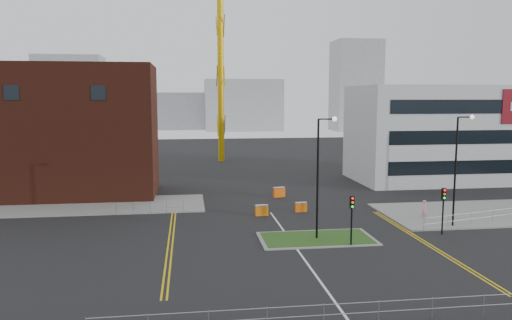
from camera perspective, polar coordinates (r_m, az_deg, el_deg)
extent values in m
plane|color=black|center=(30.32, 7.12, -13.31)|extent=(200.00, 200.00, 0.00)
cube|color=slate|center=(52.06, -21.65, -4.98)|extent=(28.00, 8.00, 0.12)
cube|color=slate|center=(51.89, 27.13, -5.31)|extent=(24.00, 10.00, 0.12)
cube|color=slate|center=(38.14, 6.94, -8.91)|extent=(8.60, 4.60, 0.08)
cube|color=#204316|center=(38.13, 6.94, -8.88)|extent=(8.00, 4.00, 0.12)
cube|color=#4B1D12|center=(56.93, -20.54, 3.13)|extent=(18.00, 10.00, 14.00)
cube|color=black|center=(53.05, -26.18, 6.92)|extent=(1.40, 0.10, 1.40)
cube|color=black|center=(51.12, -17.57, 7.34)|extent=(1.40, 0.10, 1.40)
cube|color=silver|center=(68.33, 21.57, 2.86)|extent=(25.00, 12.00, 12.00)
cube|color=black|center=(63.52, 24.07, -0.74)|extent=(22.00, 0.10, 1.60)
cube|color=black|center=(63.17, 24.23, 2.41)|extent=(22.00, 0.10, 1.60)
cube|color=black|center=(63.01, 24.40, 5.58)|extent=(22.00, 0.10, 1.60)
cylinder|color=#C99A0B|center=(82.81, -4.08, 11.43)|extent=(1.00, 1.00, 33.40)
cylinder|color=black|center=(37.15, 7.05, -2.29)|extent=(0.16, 0.16, 9.00)
cylinder|color=black|center=(36.84, 8.06, 4.65)|extent=(1.20, 0.10, 0.10)
sphere|color=silver|center=(37.01, 8.96, 4.65)|extent=(0.36, 0.36, 0.36)
cylinder|color=black|center=(43.55, 21.81, -1.36)|extent=(0.16, 0.16, 9.00)
cylinder|color=black|center=(43.45, 22.78, 4.55)|extent=(1.20, 0.10, 0.10)
sphere|color=silver|center=(43.76, 23.46, 4.53)|extent=(0.36, 0.36, 0.36)
cylinder|color=black|center=(36.47, 10.85, -7.37)|extent=(0.12, 0.12, 3.00)
cube|color=black|center=(36.08, 10.91, -4.75)|extent=(0.28, 0.22, 0.90)
sphere|color=red|center=(35.90, 10.99, -4.33)|extent=(0.18, 0.18, 0.18)
sphere|color=orange|center=(35.96, 10.98, -4.80)|extent=(0.18, 0.18, 0.18)
sphere|color=#0CCC33|center=(36.03, 10.97, -5.26)|extent=(0.18, 0.18, 0.18)
cylinder|color=black|center=(41.41, 20.56, -5.95)|extent=(0.12, 0.12, 3.00)
cube|color=black|center=(41.07, 20.66, -3.64)|extent=(0.28, 0.22, 0.90)
sphere|color=red|center=(40.90, 20.77, -3.26)|extent=(0.18, 0.18, 0.18)
sphere|color=orange|center=(40.96, 20.75, -3.67)|extent=(0.18, 0.18, 0.18)
sphere|color=#0CCC33|center=(41.01, 20.73, -4.08)|extent=(0.18, 0.18, 0.18)
cylinder|color=gray|center=(24.60, 10.88, -15.77)|extent=(24.00, 0.04, 0.04)
cylinder|color=gray|center=(24.80, 10.85, -16.84)|extent=(24.00, 0.04, 0.04)
cylinder|color=gray|center=(46.54, -12.04, -4.79)|extent=(6.00, 0.04, 0.04)
cylinder|color=gray|center=(46.65, -12.03, -5.39)|extent=(6.00, 0.04, 0.04)
cylinder|color=gray|center=(46.97, -15.70, -5.41)|extent=(0.05, 0.05, 1.10)
cylinder|color=gray|center=(46.52, -8.33, -5.34)|extent=(0.05, 0.05, 1.10)
cylinder|color=gray|center=(42.03, 18.64, -7.00)|extent=(0.05, 0.05, 1.10)
cube|color=silver|center=(32.14, 6.19, -12.08)|extent=(0.15, 30.00, 0.01)
cube|color=gold|center=(38.92, -9.90, -8.69)|extent=(0.12, 24.00, 0.01)
cube|color=gold|center=(38.91, -9.45, -8.69)|extent=(0.12, 24.00, 0.01)
cube|color=gold|center=(38.93, 18.59, -8.96)|extent=(0.12, 20.00, 0.01)
cube|color=gold|center=(39.06, 18.99, -8.93)|extent=(0.12, 20.00, 0.01)
cube|color=gray|center=(150.97, -20.39, 6.93)|extent=(18.00, 12.00, 22.00)
cube|color=gray|center=(158.40, -1.47, 6.28)|extent=(24.00, 12.00, 16.00)
cube|color=gray|center=(161.22, 11.32, 8.29)|extent=(14.00, 12.00, 28.00)
cube|color=gray|center=(167.48, -8.01, 5.58)|extent=(30.00, 12.00, 12.00)
imported|color=#D18792|center=(46.00, 18.73, -5.40)|extent=(0.74, 0.70, 1.71)
cube|color=orange|center=(45.04, 0.64, -5.77)|extent=(1.19, 0.50, 0.96)
cube|color=silver|center=(44.94, 0.64, -5.23)|extent=(1.19, 0.50, 0.12)
cube|color=#FE600E|center=(53.25, 2.66, -3.70)|extent=(1.32, 0.67, 1.05)
cube|color=silver|center=(53.16, 2.66, -3.19)|extent=(1.32, 0.67, 0.13)
cube|color=orange|center=(46.65, 5.16, -5.38)|extent=(1.08, 0.37, 0.90)
cube|color=silver|center=(46.56, 5.16, -4.89)|extent=(1.08, 0.37, 0.11)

